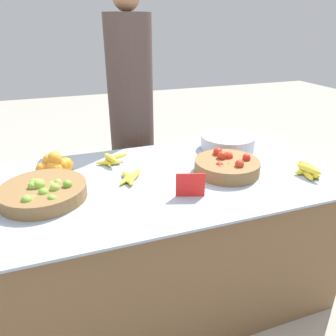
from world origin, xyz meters
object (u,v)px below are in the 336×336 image
Objects in this scene: lime_bowl at (43,192)px; price_sign at (190,185)px; tomato_basket at (227,166)px; vendor_person at (132,128)px; metal_bowl at (228,142)px.

lime_bowl is 3.01× the size of price_sign.
price_sign is at bearing -17.71° from lime_bowl.
tomato_basket is at bearing -1.89° from lime_bowl.
vendor_person reaches higher than lime_bowl.
price_sign reaches higher than metal_bowl.
lime_bowl is at bearing 178.11° from tomato_basket.
vendor_person reaches higher than price_sign.
lime_bowl is 0.22× the size of vendor_person.
tomato_basket is 0.20× the size of vendor_person.
vendor_person is at bearing 110.94° from tomato_basket.
tomato_basket is at bearing 49.67° from price_sign.
tomato_basket is 0.33m from price_sign.
vendor_person is (-0.03, 0.98, -0.01)m from price_sign.
vendor_person is at bearing 134.38° from metal_bowl.
lime_bowl is 0.66m from price_sign.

